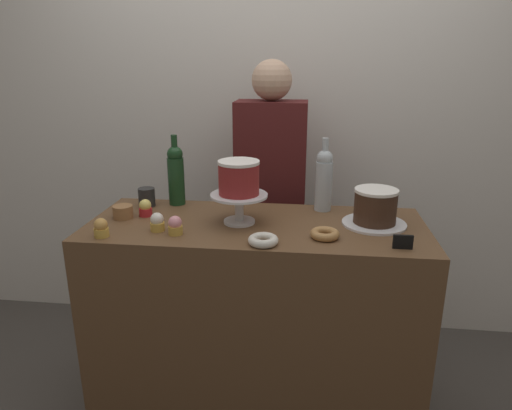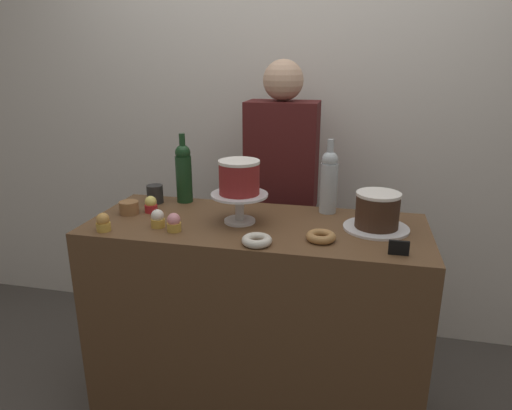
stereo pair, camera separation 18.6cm
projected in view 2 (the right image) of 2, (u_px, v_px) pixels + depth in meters
ground_plane at (256, 410)px, 2.18m from camera, size 12.00×12.00×0.00m
back_wall at (290, 114)px, 2.58m from camera, size 6.00×0.05×2.60m
display_counter at (256, 323)px, 2.03m from camera, size 1.39×0.56×0.95m
cake_stand_pedestal at (240, 203)px, 1.88m from camera, size 0.24×0.24×0.12m
white_layer_cake at (239, 177)px, 1.85m from camera, size 0.17×0.17×0.14m
silver_serving_platter at (376, 228)px, 1.82m from camera, size 0.26×0.26×0.01m
chocolate_round_cake at (377, 210)px, 1.80m from camera, size 0.17×0.17×0.14m
wine_bottle_clear at (329, 181)px, 1.98m from camera, size 0.08×0.08×0.33m
wine_bottle_green at (184, 172)px, 2.14m from camera, size 0.08×0.08×0.33m
cupcake_caramel at (103, 222)px, 1.80m from camera, size 0.06×0.06×0.07m
cupcake_strawberry at (174, 223)px, 1.79m from camera, size 0.06×0.06×0.07m
cupcake_lemon at (151, 205)px, 2.02m from camera, size 0.06×0.06×0.07m
cupcake_vanilla at (158, 219)px, 1.84m from camera, size 0.06×0.06×0.07m
donut_sugar at (257, 240)px, 1.67m from camera, size 0.11×0.11×0.03m
donut_maple at (321, 237)px, 1.70m from camera, size 0.11×0.11×0.03m
cookie_stack at (129, 208)px, 2.00m from camera, size 0.08×0.08×0.06m
price_sign_chalkboard at (399, 248)px, 1.58m from camera, size 0.07×0.01×0.05m
coffee_cup_ceramic at (155, 194)px, 2.15m from camera, size 0.08×0.08×0.09m
barista_figure at (281, 209)px, 2.42m from camera, size 0.36×0.22×1.60m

